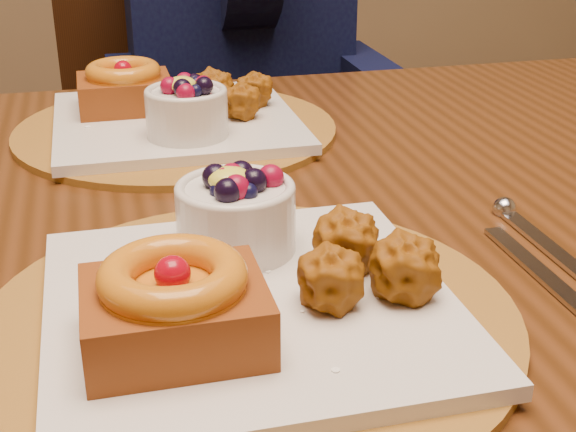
# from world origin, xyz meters

# --- Properties ---
(dining_table) EXTENTS (1.60, 0.90, 0.76)m
(dining_table) POSITION_xyz_m (-0.03, 0.08, 0.68)
(dining_table) COLOR #371C0A
(dining_table) RESTS_ON ground
(place_setting_near) EXTENTS (0.38, 0.38, 0.09)m
(place_setting_near) POSITION_xyz_m (-0.03, -0.14, 0.78)
(place_setting_near) COLOR brown
(place_setting_near) RESTS_ON dining_table
(place_setting_far) EXTENTS (0.38, 0.38, 0.09)m
(place_setting_far) POSITION_xyz_m (-0.03, 0.29, 0.78)
(place_setting_far) COLOR brown
(place_setting_far) RESTS_ON dining_table
(cutlery_near) EXTENTS (0.06, 0.17, 0.00)m
(cutlery_near) POSITION_xyz_m (0.22, -0.12, 0.76)
(cutlery_near) COLOR #B2B2B7
(cutlery_near) RESTS_ON dining_table
(chair_far) EXTENTS (0.44, 0.44, 0.89)m
(chair_far) POSITION_xyz_m (0.04, 0.81, 0.50)
(chair_far) COLOR black
(chair_far) RESTS_ON ground
(diner) EXTENTS (0.47, 0.46, 0.77)m
(diner) POSITION_xyz_m (0.14, 0.79, 0.82)
(diner) COLOR black
(diner) RESTS_ON ground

